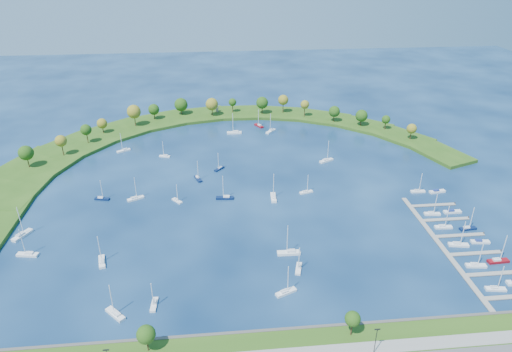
{
  "coord_description": "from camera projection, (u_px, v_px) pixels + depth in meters",
  "views": [
    {
      "loc": [
        -16.38,
        -211.76,
        114.81
      ],
      "look_at": [
        5.0,
        5.0,
        4.0
      ],
      "focal_mm": 31.85,
      "sensor_mm": 36.0,
      "label": 1
    }
  ],
  "objects": [
    {
      "name": "ground",
      "position": [
        248.0,
        187.0,
        241.32
      ],
      "size": [
        700.0,
        700.0,
        0.0
      ],
      "primitive_type": "plane",
      "color": "#061B3C",
      "rests_on": "ground"
    },
    {
      "name": "breakwater",
      "position": [
        166.0,
        152.0,
        280.03
      ],
      "size": [
        286.74,
        247.64,
        2.0
      ],
      "color": "#284E14",
      "rests_on": "ground"
    },
    {
      "name": "breakwater_trees",
      "position": [
        213.0,
        114.0,
        315.8
      ],
      "size": [
        240.39,
        92.25,
        15.19
      ],
      "color": "#382314",
      "rests_on": "breakwater"
    },
    {
      "name": "harbor_tower",
      "position": [
        217.0,
        109.0,
        343.86
      ],
      "size": [
        2.6,
        2.6,
        4.78
      ],
      "color": "gray",
      "rests_on": "breakwater"
    },
    {
      "name": "dock_system",
      "position": [
        457.0,
        245.0,
        194.51
      ],
      "size": [
        24.28,
        82.0,
        1.6
      ],
      "color": "gray",
      "rests_on": "ground"
    },
    {
      "name": "moored_boat_0",
      "position": [
        225.0,
        197.0,
        229.94
      ],
      "size": [
        9.11,
        3.37,
        13.1
      ],
      "rotation": [
        0.0,
        0.0,
        3.04
      ],
      "color": "#0A1A40",
      "rests_on": "ground"
    },
    {
      "name": "moored_boat_1",
      "position": [
        259.0,
        125.0,
        322.02
      ],
      "size": [
        6.32,
        8.56,
        12.51
      ],
      "rotation": [
        0.0,
        0.0,
        2.09
      ],
      "color": "maroon",
      "rests_on": "ground"
    },
    {
      "name": "moored_boat_2",
      "position": [
        219.0,
        168.0,
        260.2
      ],
      "size": [
        6.22,
        6.7,
        10.51
      ],
      "rotation": [
        0.0,
        0.0,
        3.99
      ],
      "color": "#0A1A40",
      "rests_on": "ground"
    },
    {
      "name": "moored_boat_3",
      "position": [
        286.0,
        291.0,
        167.35
      ],
      "size": [
        8.43,
        5.46,
        12.07
      ],
      "rotation": [
        0.0,
        0.0,
        0.42
      ],
      "color": "white",
      "rests_on": "ground"
    },
    {
      "name": "moored_boat_4",
      "position": [
        102.0,
        261.0,
        183.43
      ],
      "size": [
        4.32,
        8.87,
        12.56
      ],
      "rotation": [
        0.0,
        0.0,
        1.81
      ],
      "color": "white",
      "rests_on": "ground"
    },
    {
      "name": "moored_boat_5",
      "position": [
        326.0,
        160.0,
        269.78
      ],
      "size": [
        9.16,
        6.52,
        13.29
      ],
      "rotation": [
        0.0,
        0.0,
        0.49
      ],
      "color": "white",
      "rests_on": "ground"
    },
    {
      "name": "moored_boat_6",
      "position": [
        271.0,
        131.0,
        312.57
      ],
      "size": [
        7.92,
        8.61,
        13.46
      ],
      "rotation": [
        0.0,
        0.0,
        4.0
      ],
      "color": "white",
      "rests_on": "ground"
    },
    {
      "name": "moored_boat_7",
      "position": [
        135.0,
        198.0,
        229.32
      ],
      "size": [
        8.51,
        5.95,
        12.31
      ],
      "rotation": [
        0.0,
        0.0,
        0.48
      ],
      "color": "white",
      "rests_on": "ground"
    },
    {
      "name": "moored_boat_8",
      "position": [
        273.0,
        197.0,
        230.15
      ],
      "size": [
        3.09,
        9.43,
        13.68
      ],
      "rotation": [
        0.0,
        0.0,
        1.52
      ],
      "color": "white",
      "rests_on": "ground"
    },
    {
      "name": "moored_boat_9",
      "position": [
        198.0,
        178.0,
        248.97
      ],
      "size": [
        4.81,
        8.08,
        11.49
      ],
      "rotation": [
        0.0,
        0.0,
        5.07
      ],
      "color": "#0A1A40",
      "rests_on": "ground"
    },
    {
      "name": "moored_boat_10",
      "position": [
        102.0,
        198.0,
        229.34
      ],
      "size": [
        7.72,
        3.68,
        10.94
      ],
      "rotation": [
        0.0,
        0.0,
        6.06
      ],
      "color": "#0A1A40",
      "rests_on": "ground"
    },
    {
      "name": "moored_boat_11",
      "position": [
        154.0,
        304.0,
        161.69
      ],
      "size": [
        2.42,
        7.33,
        10.63
      ],
      "rotation": [
        0.0,
        0.0,
        4.66
      ],
      "color": "white",
      "rests_on": "ground"
    },
    {
      "name": "moored_boat_12",
      "position": [
        177.0,
        200.0,
        227.51
      ],
      "size": [
        5.74,
        6.3,
        9.82
      ],
      "rotation": [
        0.0,
        0.0,
        5.42
      ],
      "color": "white",
      "rests_on": "ground"
    },
    {
      "name": "moored_boat_13",
      "position": [
        165.0,
        156.0,
        275.69
      ],
      "size": [
        6.95,
        3.68,
        9.84
      ],
      "rotation": [
        0.0,
        0.0,
        2.86
      ],
      "color": "white",
      "rests_on": "ground"
    },
    {
      "name": "moored_boat_14",
      "position": [
        28.0,
        254.0,
        187.72
      ],
      "size": [
        9.11,
        3.88,
        12.97
      ],
      "rotation": [
        0.0,
        0.0,
        2.98
      ],
      "color": "white",
      "rests_on": "ground"
    },
    {
      "name": "moored_boat_15",
      "position": [
        289.0,
        252.0,
        188.74
      ],
      "size": [
        9.69,
        2.86,
        14.18
      ],
      "rotation": [
        0.0,
        0.0,
        3.13
      ],
      "color": "white",
      "rests_on": "ground"
    },
    {
      "name": "moored_boat_16",
      "position": [
        22.0,
        235.0,
        200.14
      ],
      "size": [
        7.22,
        10.05,
        14.6
      ],
      "rotation": [
        0.0,
        0.0,
        1.07
      ],
      "color": "white",
      "rests_on": "ground"
    },
    {
      "name": "moored_boat_17",
      "position": [
        299.0,
        268.0,
        179.77
      ],
      "size": [
        4.01,
        7.71,
        10.92
      ],
      "rotation": [
        0.0,
        0.0,
        4.44
      ],
      "color": "white",
      "rests_on": "ground"
    },
    {
      "name": "moored_boat_18",
      "position": [
        306.0,
        191.0,
        235.48
      ],
      "size": [
        7.37,
        3.89,
        10.43
      ],
      "rotation": [
        0.0,
        0.0,
        6.57
      ],
      "color": "white",
      "rests_on": "ground"
    },
    {
      "name": "moored_boat_19",
      "position": [
        234.0,
        132.0,
        309.99
      ],
      "size": [
        9.97,
        2.99,
        14.57
      ],
      "rotation": [
        0.0,
        0.0,
        3.12
      ],
      "color": "white",
      "rests_on": "ground"
    },
    {
      "name": "moored_boat_20",
      "position": [
        115.0,
        313.0,
        157.3
      ],
      "size": [
        7.91,
        8.14,
        13.04
      ],
      "rotation": [
        0.0,
        0.0,
        2.33
      ],
      "color": "white",
      "rests_on": "ground"
    },
    {
      "name": "moored_boat_21",
      "position": [
        124.0,
        150.0,
        283.02
      ],
      "size": [
        8.44,
        6.39,
        12.4
      ],
      "rotation": [
        0.0,
        0.0,
        3.69
      ],
      "color": "white",
      "rests_on": "ground"
    },
    {
      "name": "docked_boat_0",
      "position": [
        496.0,
        288.0,
        169.02
      ],
      "size": [
        7.79,
        3.27,
        11.1
      ],
      "rotation": [
        0.0,
        0.0,
        -0.16
      ],
      "color": "white",
      "rests_on": "ground"
    },
    {
      "name": "docked_boat_2",
      "position": [
        476.0,
        265.0,
        181.31
      ],
      "size": [
        8.32,
        3.24,
        11.91
      ],
      "rotation": [
        0.0,
        0.0,
        -0.12
      ],
      "color": "white",
      "rests_on": "ground"
    },
    {
      "name": "docked_boat_3",
      "position": [
        498.0,
        260.0,
        183.87
      ],
      "size": [
        8.88,
        2.81,
        12.92
      ],
      "rotation": [
        0.0,
        0.0,
        0.04
      ],
      "color": "maroon",
      "rests_on": "ground"
    },
    {
      "name": "docked_boat_4",
      "position": [
        458.0,
        244.0,
        193.92
      ],
      "size": [
        8.71,
        3.75,
        12.39
      ],
      "rotation": [
        0.0,
        0.0,
        -0.17
      ],
      "color": "white",
      "rests_on": "ground"
    },
    {
      "name": "docked_boat_5",
      "position": [
        480.0,
        242.0,
        196.08
      ],
      "size": [
        8.13,
        3.11,
        1.62
      ],
      "rotation": [
        0.0,
        0.0,
        -0.11
      ],
      "color": "white",
      "rests_on": "ground"
    },
    {
      "name": "docked_boat_6",
      "position": [
        443.0,
        226.0,
        206.18
      ],
      "size": [
        8.03,
        2.72,
        11.61
      ],
      "rotation": [
        0.0,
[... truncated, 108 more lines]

